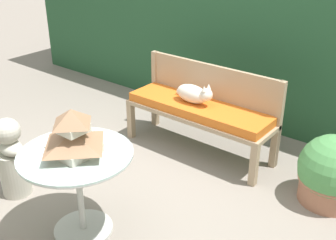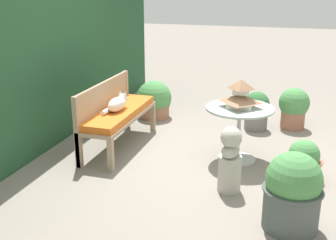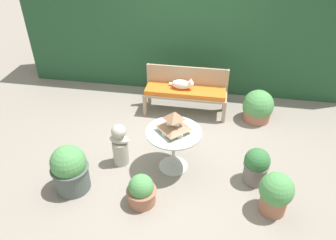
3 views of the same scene
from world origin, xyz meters
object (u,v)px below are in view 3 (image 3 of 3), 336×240
pagoda_birdhouse (174,124)px  potted_plant_path_edge (276,193)px  potted_plant_bench_left (256,166)px  garden_bust (120,145)px  potted_plant_patio_mid (258,107)px  cat (182,84)px  garden_bench (185,93)px  potted_plant_bench_right (141,191)px  potted_plant_hedge_corner (70,169)px  patio_table (174,139)px

pagoda_birdhouse → potted_plant_path_edge: (1.35, -0.58, -0.47)m
potted_plant_bench_left → potted_plant_path_edge: (0.20, -0.49, 0.03)m
garden_bust → potted_plant_patio_mid: garden_bust is taller
cat → garden_bust: cat is taller
cat → potted_plant_path_edge: (1.43, -2.05, -0.28)m
garden_bench → potted_plant_bench_left: (1.17, -1.56, -0.14)m
cat → garden_bench: bearing=7.5°
potted_plant_bench_left → potted_plant_bench_right: potted_plant_bench_left is taller
potted_plant_bench_left → garden_bench: bearing=126.8°
garden_bench → potted_plant_bench_left: bearing=-53.2°
potted_plant_hedge_corner → potted_plant_path_edge: 2.63m
cat → potted_plant_bench_left: 2.00m
potted_plant_hedge_corner → potted_plant_bench_right: 0.99m
potted_plant_bench_left → potted_plant_bench_right: bearing=-156.3°
potted_plant_hedge_corner → garden_bench: bearing=59.0°
garden_bench → pagoda_birdhouse: size_ratio=3.94×
garden_bench → cat: size_ratio=3.27×
patio_table → potted_plant_bench_right: size_ratio=1.76×
cat → potted_plant_path_edge: 2.51m
cat → pagoda_birdhouse: size_ratio=1.21×
garden_bust → potted_plant_bench_right: size_ratio=1.53×
potted_plant_hedge_corner → potted_plant_path_edge: potted_plant_hedge_corner is taller
garden_bench → potted_plant_bench_right: size_ratio=3.32×
garden_bench → garden_bust: size_ratio=2.16×
potted_plant_path_edge → patio_table: bearing=156.7°
cat → potted_plant_patio_mid: size_ratio=0.79×
pagoda_birdhouse → potted_plant_path_edge: size_ratio=0.64×
garden_bench → cat: bearing=-175.8°
pagoda_birdhouse → potted_plant_patio_mid: 2.00m
potted_plant_hedge_corner → pagoda_birdhouse: bearing=26.2°
pagoda_birdhouse → potted_plant_bench_right: pagoda_birdhouse is taller
pagoda_birdhouse → garden_bust: (-0.78, -0.03, -0.45)m
garden_bust → potted_plant_hedge_corner: (-0.50, -0.60, 0.00)m
patio_table → potted_plant_bench_right: 0.84m
potted_plant_hedge_corner → garden_bust: bearing=50.1°
patio_table → potted_plant_bench_left: (1.15, -0.09, -0.23)m
patio_table → potted_plant_hedge_corner: bearing=-153.8°
cat → garden_bust: 1.67m
potted_plant_bench_right → potted_plant_patio_mid: bearing=54.6°
pagoda_birdhouse → garden_bust: size_ratio=0.55×
patio_table → garden_bust: size_ratio=1.15×
patio_table → garden_bust: garden_bust is taller
potted_plant_bench_left → potted_plant_hedge_corner: potted_plant_hedge_corner is taller
potted_plant_patio_mid → garden_bust: bearing=-143.8°
patio_table → pagoda_birdhouse: 0.27m
garden_bust → potted_plant_bench_right: bearing=-50.7°
pagoda_birdhouse → garden_bust: 0.90m
garden_bust → potted_plant_patio_mid: size_ratio=1.19×
garden_bust → potted_plant_hedge_corner: potted_plant_hedge_corner is taller
potted_plant_bench_right → garden_bust: bearing=124.5°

